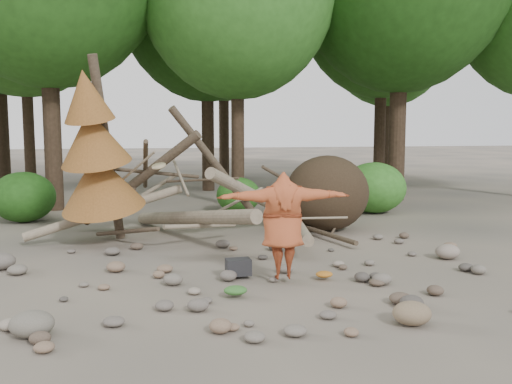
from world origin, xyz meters
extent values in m
plane|color=#514C44|center=(0.00, 0.00, 0.00)|extent=(120.00, 120.00, 0.00)
ellipsoid|color=#332619|center=(2.60, 4.30, 0.99)|extent=(2.20, 1.87, 1.98)
cylinder|color=gray|center=(-1.00, 3.70, 0.55)|extent=(2.61, 5.11, 1.08)
cylinder|color=gray|center=(0.80, 4.20, 0.90)|extent=(3.18, 3.71, 1.90)
cylinder|color=brown|center=(-2.20, 4.60, 1.40)|extent=(3.08, 1.91, 2.49)
cylinder|color=gray|center=(1.60, 3.50, 0.35)|extent=(1.13, 4.98, 0.43)
cylinder|color=brown|center=(-0.30, 4.80, 1.80)|extent=(2.39, 1.03, 2.89)
cylinder|color=gray|center=(-3.00, 4.00, 0.70)|extent=(3.71, 0.86, 1.20)
cylinder|color=#4C3F30|center=(-2.50, 3.50, 0.30)|extent=(1.52, 1.70, 0.49)
cylinder|color=gray|center=(0.20, 4.40, 0.80)|extent=(1.57, 0.85, 0.69)
cylinder|color=#4C3F30|center=(1.80, 4.90, 1.20)|extent=(1.92, 1.25, 1.10)
cylinder|color=gray|center=(-1.20, 4.20, 1.50)|extent=(0.37, 1.42, 0.85)
cylinder|color=#4C3F30|center=(2.20, 3.20, 0.15)|extent=(0.79, 2.54, 0.12)
cylinder|color=gray|center=(-0.80, 3.10, 0.45)|extent=(1.78, 1.11, 0.29)
cylinder|color=#4C3F30|center=(-2.90, 3.80, 2.20)|extent=(0.67, 1.13, 4.35)
cone|color=brown|center=(-3.06, 3.49, 1.50)|extent=(2.06, 2.13, 1.86)
cone|color=brown|center=(-3.16, 3.28, 2.50)|extent=(1.71, 1.78, 1.65)
cone|color=brown|center=(-3.26, 3.09, 3.40)|extent=(1.23, 1.30, 1.41)
cylinder|color=#38281C|center=(-5.00, 9.50, 4.48)|extent=(0.56, 0.56, 8.96)
cylinder|color=#38281C|center=(1.00, 9.20, 3.57)|extent=(0.44, 0.44, 7.14)
cylinder|color=#38281C|center=(7.00, 9.80, 4.72)|extent=(0.60, 0.60, 9.45)
cylinder|color=#38281C|center=(-6.50, 13.50, 3.78)|extent=(0.42, 0.42, 7.56)
cylinder|color=#38281C|center=(0.50, 14.20, 4.27)|extent=(0.52, 0.52, 8.54)
cylinder|color=#38281C|center=(8.00, 13.80, 4.06)|extent=(0.50, 0.50, 8.12)
cylinder|color=#38281C|center=(-9.00, 20.00, 4.83)|extent=(0.62, 0.62, 9.66)
cylinder|color=#38281C|center=(2.00, 20.50, 4.38)|extent=(0.54, 0.54, 8.75)
ellipsoid|color=#367A26|center=(2.00, 20.50, 9.00)|extent=(8.00, 8.00, 10.00)
cylinder|color=#38281C|center=(11.00, 20.00, 3.92)|extent=(0.46, 0.46, 7.84)
ellipsoid|color=#2B671D|center=(11.00, 20.00, 8.06)|extent=(7.17, 7.17, 8.60)
ellipsoid|color=#205115|center=(-5.50, 7.20, 0.72)|extent=(1.80, 1.80, 1.44)
ellipsoid|color=#2B671D|center=(0.80, 7.80, 0.56)|extent=(1.40, 1.40, 1.12)
ellipsoid|color=#367A26|center=(5.00, 7.00, 0.80)|extent=(2.00, 2.00, 1.60)
imported|color=#A44725|center=(0.33, -0.29, 1.02)|extent=(2.35, 0.80, 1.88)
cylinder|color=#8B7B58|center=(-1.79, -0.29, 2.08)|extent=(0.27, 0.28, 0.14)
cube|color=black|center=(-0.40, 0.11, 0.15)|extent=(0.46, 0.32, 0.30)
ellipsoid|color=#306227|center=(-0.62, -1.04, 0.07)|extent=(0.38, 0.32, 0.14)
ellipsoid|color=#A5611C|center=(1.09, -0.30, 0.06)|extent=(0.31, 0.25, 0.11)
ellipsoid|color=#686257|center=(-3.50, -2.23, 0.17)|extent=(0.58, 0.52, 0.35)
ellipsoid|color=#79644B|center=(1.60, -2.72, 0.16)|extent=(0.55, 0.49, 0.33)
ellipsoid|color=gray|center=(4.09, 0.79, 0.15)|extent=(0.51, 0.46, 0.31)
ellipsoid|color=#625A53|center=(-4.78, 1.55, 0.16)|extent=(0.54, 0.49, 0.33)
camera|label=1|loc=(-1.93, -9.84, 2.76)|focal=40.00mm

